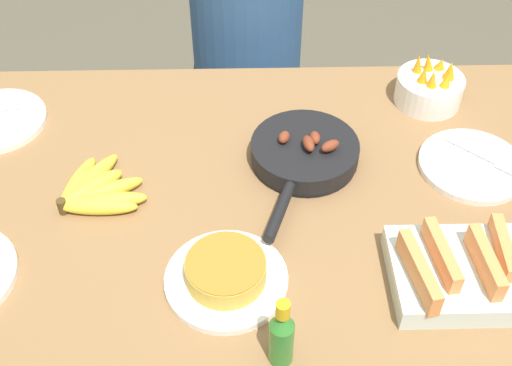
{
  "coord_description": "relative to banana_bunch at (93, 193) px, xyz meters",
  "views": [
    {
      "loc": [
        -0.02,
        -0.97,
        1.71
      ],
      "look_at": [
        0.0,
        0.0,
        0.74
      ],
      "focal_mm": 45.0,
      "sensor_mm": 36.0,
      "label": 1
    }
  ],
  "objects": [
    {
      "name": "fruit_bowl_mango",
      "position": [
        0.79,
        0.32,
        0.02
      ],
      "size": [
        0.17,
        0.17,
        0.13
      ],
      "color": "white",
      "rests_on": "dining_table"
    },
    {
      "name": "banana_bunch",
      "position": [
        0.0,
        0.0,
        0.0
      ],
      "size": [
        0.2,
        0.19,
        0.04
      ],
      "color": "yellow",
      "rests_on": "dining_table"
    },
    {
      "name": "person_figure",
      "position": [
        0.34,
        0.75,
        -0.26
      ],
      "size": [
        0.37,
        0.37,
        1.14
      ],
      "color": "black",
      "rests_on": "ground_plane"
    },
    {
      "name": "skillet",
      "position": [
        0.46,
        0.1,
        0.01
      ],
      "size": [
        0.24,
        0.39,
        0.08
      ],
      "rotation": [
        0.0,
        0.0,
        4.38
      ],
      "color": "black",
      "rests_on": "dining_table"
    },
    {
      "name": "frittata_plate_center",
      "position": [
        0.29,
        -0.23,
        0.01
      ],
      "size": [
        0.24,
        0.24,
        0.06
      ],
      "color": "white",
      "rests_on": "dining_table"
    },
    {
      "name": "hot_sauce_bottle",
      "position": [
        0.38,
        -0.39,
        0.05
      ],
      "size": [
        0.04,
        0.04,
        0.16
      ],
      "color": "#337F2D",
      "rests_on": "dining_table"
    },
    {
      "name": "melon_tray",
      "position": [
        0.75,
        -0.24,
        0.01
      ],
      "size": [
        0.31,
        0.21,
        0.1
      ],
      "color": "silver",
      "rests_on": "dining_table"
    },
    {
      "name": "ground_plane",
      "position": [
        0.35,
        0.01,
        -0.73
      ],
      "size": [
        14.0,
        14.0,
        0.0
      ],
      "primitive_type": "plane",
      "color": "#565142"
    },
    {
      "name": "empty_plate_near_front",
      "position": [
        0.84,
        0.08,
        -0.01
      ],
      "size": [
        0.24,
        0.24,
        0.02
      ],
      "color": "white",
      "rests_on": "dining_table"
    },
    {
      "name": "dining_table",
      "position": [
        0.35,
        0.01,
        -0.11
      ],
      "size": [
        1.56,
        0.94,
        0.71
      ],
      "color": "olive",
      "rests_on": "ground_plane"
    }
  ]
}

